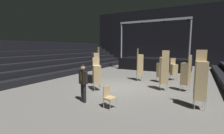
% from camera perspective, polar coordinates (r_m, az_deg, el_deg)
% --- Properties ---
extents(ground_plane, '(22.00, 30.00, 0.10)m').
position_cam_1_polar(ground_plane, '(10.34, 2.49, -7.58)').
color(ground_plane, slate).
extents(arena_end_wall, '(22.00, 0.30, 8.00)m').
position_cam_1_polar(arena_end_wall, '(24.42, 18.47, 10.20)').
color(arena_end_wall, black).
rests_on(arena_end_wall, ground_plane).
extents(bleacher_bank_left, '(5.25, 24.00, 3.15)m').
position_cam_1_polar(bleacher_bank_left, '(16.23, -23.40, 3.06)').
color(bleacher_bank_left, black).
rests_on(bleacher_bank_left, ground_plane).
extents(stage_riser, '(7.65, 3.53, 5.36)m').
position_cam_1_polar(stage_riser, '(19.01, 15.08, 1.30)').
color(stage_riser, black).
rests_on(stage_riser, ground_plane).
extents(man_with_tie, '(0.57, 0.34, 1.78)m').
position_cam_1_polar(man_with_tie, '(7.57, -10.28, -4.96)').
color(man_with_tie, black).
rests_on(man_with_tie, ground_plane).
extents(chair_stack_front_left, '(0.62, 0.62, 2.56)m').
position_cam_1_polar(chair_stack_front_left, '(12.82, -5.75, 1.33)').
color(chair_stack_front_left, '#B2B5BA').
rests_on(chair_stack_front_left, ground_plane).
extents(chair_stack_front_right, '(0.55, 0.55, 2.14)m').
position_cam_1_polar(chair_stack_front_right, '(10.19, 24.86, -2.05)').
color(chair_stack_front_right, '#B2B5BA').
rests_on(chair_stack_front_right, ground_plane).
extents(chair_stack_mid_left, '(0.50, 0.50, 2.48)m').
position_cam_1_polar(chair_stack_mid_left, '(7.51, 29.08, -4.11)').
color(chair_stack_mid_left, '#B2B5BA').
rests_on(chair_stack_mid_left, ground_plane).
extents(chair_stack_mid_right, '(0.62, 0.62, 1.96)m').
position_cam_1_polar(chair_stack_mid_right, '(9.48, -5.46, -2.57)').
color(chair_stack_mid_right, '#B2B5BA').
rests_on(chair_stack_mid_right, ground_plane).
extents(chair_stack_mid_centre, '(0.59, 0.59, 2.48)m').
position_cam_1_polar(chair_stack_mid_centre, '(12.32, 9.92, 0.82)').
color(chair_stack_mid_centre, '#B2B5BA').
rests_on(chair_stack_mid_centre, ground_plane).
extents(chair_stack_rear_left, '(0.58, 0.58, 2.39)m').
position_cam_1_polar(chair_stack_rear_left, '(9.95, 18.14, -1.21)').
color(chair_stack_rear_left, '#B2B5BA').
rests_on(chair_stack_rear_left, ground_plane).
extents(chair_stack_rear_right, '(0.62, 0.62, 1.71)m').
position_cam_1_polar(chair_stack_rear_right, '(13.30, 21.19, -0.73)').
color(chair_stack_rear_right, '#B2B5BA').
rests_on(chair_stack_rear_right, ground_plane).
extents(chair_stack_rear_centre, '(0.62, 0.62, 1.88)m').
position_cam_1_polar(chair_stack_rear_centre, '(12.14, 16.97, -0.88)').
color(chair_stack_rear_centre, '#B2B5BA').
rests_on(chair_stack_rear_centre, ground_plane).
extents(equipment_road_case, '(0.91, 0.62, 0.52)m').
position_cam_1_polar(equipment_road_case, '(11.88, -8.07, -4.16)').
color(equipment_road_case, black).
rests_on(equipment_road_case, ground_plane).
extents(loose_chair_near_man, '(0.53, 0.53, 0.95)m').
position_cam_1_polar(loose_chair_near_man, '(6.87, -1.17, -10.22)').
color(loose_chair_near_man, '#B2B5BA').
rests_on(loose_chair_near_man, ground_plane).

